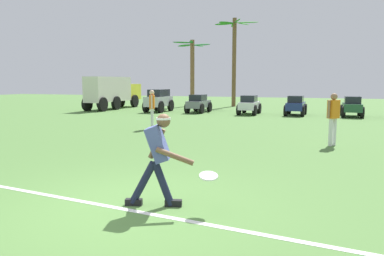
# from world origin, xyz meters

# --- Properties ---
(ground_plane) EXTENTS (80.00, 80.00, 0.00)m
(ground_plane) POSITION_xyz_m (0.00, 0.00, 0.00)
(ground_plane) COLOR #507C3B
(field_line_paint) EXTENTS (18.84, 2.42, 0.01)m
(field_line_paint) POSITION_xyz_m (0.00, -0.06, 0.00)
(field_line_paint) COLOR white
(field_line_paint) RESTS_ON ground_plane
(frisbee_thrower) EXTENTS (1.12, 0.47, 1.43)m
(frisbee_thrower) POSITION_xyz_m (0.43, 0.25, 0.80)
(frisbee_thrower) COLOR #191E38
(frisbee_thrower) RESTS_ON ground_plane
(frisbee_in_flight) EXTENTS (0.36, 0.36, 0.09)m
(frisbee_in_flight) POSITION_xyz_m (1.24, 0.26, 0.54)
(frisbee_in_flight) COLOR white
(teammate_near_sideline) EXTENTS (0.31, 0.48, 1.56)m
(teammate_near_sideline) POSITION_xyz_m (-3.69, 8.79, 0.94)
(teammate_near_sideline) COLOR silver
(teammate_near_sideline) RESTS_ON ground_plane
(teammate_midfield) EXTENTS (0.37, 0.43, 1.56)m
(teammate_midfield) POSITION_xyz_m (3.08, 6.93, 0.94)
(teammate_midfield) COLOR silver
(teammate_midfield) RESTS_ON ground_plane
(parked_car_slot_a) EXTENTS (1.18, 2.36, 1.40)m
(parked_car_slot_a) POSITION_xyz_m (-6.95, 16.64, 0.74)
(parked_car_slot_a) COLOR #B7BABF
(parked_car_slot_a) RESTS_ON ground_plane
(parked_car_slot_b) EXTENTS (1.13, 2.22, 1.10)m
(parked_car_slot_b) POSITION_xyz_m (-4.40, 16.91, 0.56)
(parked_car_slot_b) COLOR slate
(parked_car_slot_b) RESTS_ON ground_plane
(parked_car_slot_c) EXTENTS (1.09, 2.20, 1.10)m
(parked_car_slot_c) POSITION_xyz_m (-1.23, 16.69, 0.56)
(parked_car_slot_c) COLOR silver
(parked_car_slot_c) RESTS_ON ground_plane
(parked_car_slot_d) EXTENTS (1.15, 2.23, 1.10)m
(parked_car_slot_d) POSITION_xyz_m (1.35, 16.98, 0.56)
(parked_car_slot_d) COLOR navy
(parked_car_slot_d) RESTS_ON ground_plane
(parked_car_slot_e) EXTENTS (1.08, 2.20, 1.10)m
(parked_car_slot_e) POSITION_xyz_m (4.29, 17.05, 0.56)
(parked_car_slot_e) COLOR #235133
(parked_car_slot_e) RESTS_ON ground_plane
(box_truck) EXTENTS (1.39, 5.90, 2.20)m
(box_truck) POSITION_xyz_m (-10.92, 17.81, 1.23)
(box_truck) COLOR yellow
(box_truck) RESTS_ON ground_plane
(palm_tree_far_left) EXTENTS (3.05, 3.37, 5.04)m
(palm_tree_far_left) POSITION_xyz_m (-6.83, 22.68, 3.02)
(palm_tree_far_left) COLOR brown
(palm_tree_far_left) RESTS_ON ground_plane
(palm_tree_left_of_centre) EXTENTS (3.42, 3.55, 6.56)m
(palm_tree_left_of_centre) POSITION_xyz_m (-3.62, 23.11, 4.00)
(palm_tree_left_of_centre) COLOR brown
(palm_tree_left_of_centre) RESTS_ON ground_plane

